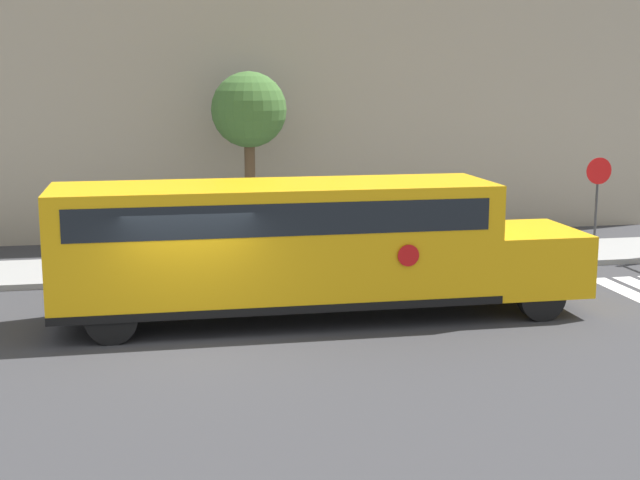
# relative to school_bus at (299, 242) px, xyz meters

# --- Properties ---
(ground_plane) EXTENTS (60.00, 60.00, 0.00)m
(ground_plane) POSITION_rel_school_bus_xyz_m (-2.33, -1.27, -1.66)
(ground_plane) COLOR #333335
(sidewalk_strip) EXTENTS (44.00, 3.00, 0.15)m
(sidewalk_strip) POSITION_rel_school_bus_xyz_m (-2.33, 5.23, -1.59)
(sidewalk_strip) COLOR gray
(sidewalk_strip) RESTS_ON ground
(building_backdrop) EXTENTS (32.00, 4.00, 12.54)m
(building_backdrop) POSITION_rel_school_bus_xyz_m (-2.33, 11.73, 4.61)
(building_backdrop) COLOR #9E937F
(building_backdrop) RESTS_ON ground
(school_bus) EXTENTS (11.16, 2.57, 2.88)m
(school_bus) POSITION_rel_school_bus_xyz_m (0.00, 0.00, 0.00)
(school_bus) COLOR #EAA80F
(school_bus) RESTS_ON ground
(stop_sign) EXTENTS (0.74, 0.10, 2.86)m
(stop_sign) POSITION_rel_school_bus_xyz_m (9.19, 4.58, 0.24)
(stop_sign) COLOR #38383A
(stop_sign) RESTS_ON ground
(tree_near_sidewalk) EXTENTS (2.21, 2.21, 5.21)m
(tree_near_sidewalk) POSITION_rel_school_bus_xyz_m (-0.09, 8.06, 2.37)
(tree_near_sidewalk) COLOR brown
(tree_near_sidewalk) RESTS_ON ground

